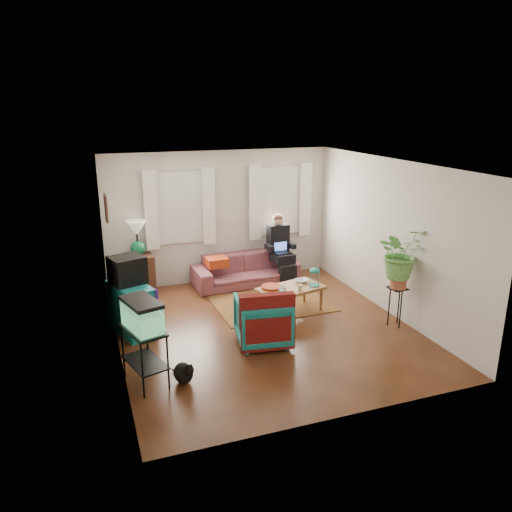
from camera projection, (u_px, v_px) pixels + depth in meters
name	position (u px, v px, depth m)	size (l,w,h in m)	color
floor	(264.00, 329.00, 7.97)	(4.50, 5.00, 0.01)	#4F2B14
ceiling	(265.00, 165.00, 7.21)	(4.50, 5.00, 0.01)	white
wall_back	(220.00, 217.00, 9.84)	(4.50, 0.01, 2.60)	silver
wall_front	(347.00, 312.00, 5.34)	(4.50, 0.01, 2.60)	silver
wall_left	(112.00, 266.00, 6.87)	(0.01, 5.00, 2.60)	silver
wall_right	(391.00, 238.00, 8.32)	(0.01, 5.00, 2.60)	silver
window_left	(180.00, 208.00, 9.49)	(1.08, 0.04, 1.38)	white
window_right	(279.00, 201.00, 10.16)	(1.08, 0.04, 1.38)	white
curtains_left	(181.00, 208.00, 9.42)	(1.36, 0.06, 1.50)	white
curtains_right	(281.00, 202.00, 10.09)	(1.36, 0.06, 1.50)	white
picture_frame	(107.00, 208.00, 7.45)	(0.04, 0.32, 0.40)	#3D2616
area_rug	(270.00, 302.00, 9.02)	(2.00, 1.60, 0.01)	maroon
sofa	(246.00, 265.00, 9.82)	(2.06, 0.81, 0.80)	brown
seated_person	(280.00, 251.00, 10.03)	(0.51, 0.63, 1.23)	black
side_table	(140.00, 274.00, 9.43)	(0.50, 0.50, 0.73)	#3D2417
table_lamp	(137.00, 239.00, 9.23)	(0.38, 0.38, 0.67)	white
dresser	(132.00, 309.00, 7.74)	(0.44, 0.88, 0.79)	#12646E
crt_tv	(127.00, 270.00, 7.64)	(0.49, 0.44, 0.42)	black
aquarium_stand	(145.00, 357.00, 6.31)	(0.38, 0.68, 0.76)	black
aquarium	(142.00, 314.00, 6.14)	(0.34, 0.62, 0.40)	#7FD899
black_cat	(183.00, 371.00, 6.40)	(0.24, 0.38, 0.32)	black
armchair	(263.00, 318.00, 7.40)	(0.77, 0.72, 0.79)	#115D68
serape_throw	(267.00, 316.00, 7.07)	(0.79, 0.18, 0.65)	#9E0A0A
coffee_table	(291.00, 300.00, 8.53)	(1.11, 0.60, 0.46)	brown
cup_a	(283.00, 289.00, 8.24)	(0.12, 0.12, 0.10)	white
cup_b	(300.00, 287.00, 8.33)	(0.10, 0.10, 0.09)	beige
bowl	(301.00, 281.00, 8.70)	(0.22, 0.22, 0.05)	white
snack_tray	(271.00, 287.00, 8.42)	(0.34, 0.34, 0.04)	#B21414
birdcage	(314.00, 277.00, 8.50)	(0.18, 0.18, 0.32)	#115B6B
plant_stand	(396.00, 307.00, 7.99)	(0.28, 0.28, 0.65)	black
potted_plant	(400.00, 261.00, 7.76)	(0.75, 0.64, 0.83)	#599947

